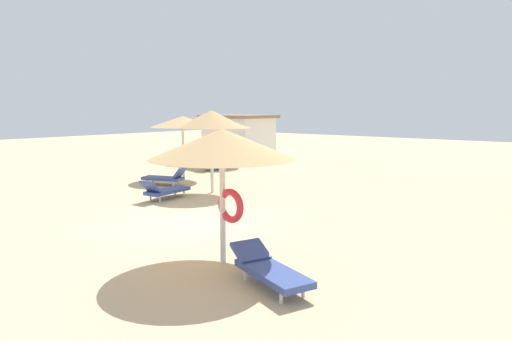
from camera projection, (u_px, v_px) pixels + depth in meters
ground_plane at (186, 226)px, 12.41m from camera, size 80.00×80.00×0.00m
parasol_0 at (225, 124)px, 25.02m from camera, size 2.80×2.80×2.56m
parasol_1 at (211, 119)px, 16.97m from camera, size 2.59×2.59×3.09m
parasol_2 at (183, 122)px, 20.39m from camera, size 2.86×2.86×2.81m
parasol_4 at (222, 145)px, 9.14m from camera, size 2.95×2.95×2.76m
lounger_0 at (184, 161)px, 25.05m from camera, size 1.93×0.88×0.78m
lounger_1 at (165, 190)px, 16.02m from camera, size 0.80×1.93×0.75m
lounger_2 at (166, 177)px, 18.95m from camera, size 1.96×1.23×0.79m
lounger_4 at (269, 269)px, 8.20m from camera, size 2.02×1.28×0.62m
lounger_5 at (213, 164)px, 23.65m from camera, size 0.86×1.91×0.81m
beach_cabana at (239, 135)px, 31.00m from camera, size 4.32×3.60×2.71m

